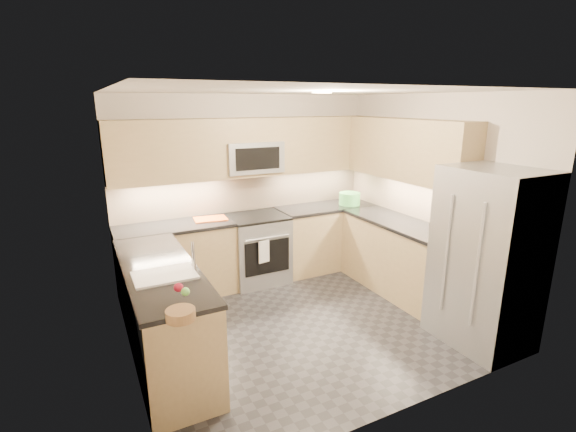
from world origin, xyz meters
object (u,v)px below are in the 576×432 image
at_px(microwave, 252,157).
at_px(utensil_bowl, 350,199).
at_px(refrigerator, 487,259).
at_px(cutting_board, 210,219).
at_px(fruit_basket, 181,315).
at_px(gas_range, 257,249).

bearing_deg(microwave, utensil_bowl, -7.82).
bearing_deg(refrigerator, cutting_board, 129.64).
xyz_separation_m(microwave, fruit_basket, (-1.54, -2.46, -0.72)).
distance_m(gas_range, refrigerator, 2.86).
xyz_separation_m(gas_range, refrigerator, (1.45, -2.43, 0.45)).
bearing_deg(gas_range, refrigerator, -59.12).
distance_m(gas_range, utensil_bowl, 1.56).
bearing_deg(gas_range, microwave, 90.00).
height_order(cutting_board, fruit_basket, fruit_basket).
bearing_deg(microwave, refrigerator, -60.38).
bearing_deg(utensil_bowl, cutting_board, 176.06).
xyz_separation_m(utensil_bowl, cutting_board, (-2.06, 0.14, -0.08)).
distance_m(refrigerator, fruit_basket, 3.00).
distance_m(microwave, utensil_bowl, 1.61).
xyz_separation_m(gas_range, fruit_basket, (-1.54, -2.33, 0.52)).
bearing_deg(fruit_basket, utensil_bowl, 37.08).
bearing_deg(refrigerator, gas_range, 120.88).
xyz_separation_m(cutting_board, fruit_basket, (-0.93, -2.40, 0.03)).
distance_m(utensil_bowl, cutting_board, 2.07).
distance_m(gas_range, microwave, 1.25).
distance_m(microwave, cutting_board, 0.98).
relative_size(utensil_bowl, cutting_board, 0.76).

